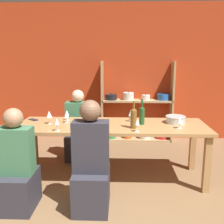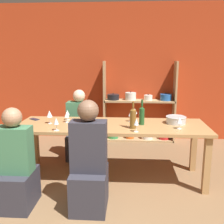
% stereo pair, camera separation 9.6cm
% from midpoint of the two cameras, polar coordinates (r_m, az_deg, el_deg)
% --- Properties ---
extents(wall_back_red, '(8.80, 0.06, 2.70)m').
position_cam_midpoint_polar(wall_back_red, '(5.36, -1.06, 8.53)').
color(wall_back_red, '#B23819').
rests_on(wall_back_red, ground_plane).
extents(shelf_unit, '(1.42, 0.30, 1.59)m').
position_cam_midpoint_polar(shelf_unit, '(5.27, 4.78, -0.17)').
color(shelf_unit, tan).
rests_on(shelf_unit, ground_plane).
extents(dining_table, '(2.54, 0.83, 0.78)m').
position_cam_midpoint_polar(dining_table, '(3.55, -0.84, -4.15)').
color(dining_table, '#AD7F4C').
rests_on(dining_table, ground_plane).
extents(mixing_bowl, '(0.27, 0.27, 0.10)m').
position_cam_midpoint_polar(mixing_bowl, '(3.68, 12.95, -1.54)').
color(mixing_bowl, '#B7BABC').
rests_on(mixing_bowl, dining_table).
extents(wine_bottle_green, '(0.07, 0.07, 0.34)m').
position_cam_midpoint_polar(wine_bottle_green, '(3.52, 5.76, -0.60)').
color(wine_bottle_green, '#1E4C23').
rests_on(wine_bottle_green, dining_table).
extents(wine_bottle_dark, '(0.08, 0.08, 0.35)m').
position_cam_midpoint_polar(wine_bottle_dark, '(3.32, 3.90, -1.22)').
color(wine_bottle_dark, brown).
rests_on(wine_bottle_dark, dining_table).
extents(wine_glass_white_a, '(0.07, 0.07, 0.17)m').
position_cam_midpoint_polar(wine_glass_white_a, '(3.77, 4.20, 0.12)').
color(wine_glass_white_a, white).
rests_on(wine_glass_white_a, dining_table).
extents(wine_glass_empty_a, '(0.07, 0.07, 0.14)m').
position_cam_midpoint_polar(wine_glass_empty_a, '(3.66, -10.65, -0.72)').
color(wine_glass_empty_a, white).
rests_on(wine_glass_empty_a, dining_table).
extents(wine_glass_white_b, '(0.07, 0.07, 0.16)m').
position_cam_midpoint_polar(wine_glass_white_b, '(3.28, -12.77, -2.14)').
color(wine_glass_white_b, white).
rests_on(wine_glass_white_b, dining_table).
extents(wine_glass_white_c, '(0.06, 0.06, 0.16)m').
position_cam_midpoint_polar(wine_glass_white_c, '(3.18, 4.66, -2.25)').
color(wine_glass_white_c, white).
rests_on(wine_glass_white_c, dining_table).
extents(wine_glass_white_d, '(0.07, 0.07, 0.15)m').
position_cam_midpoint_polar(wine_glass_white_d, '(3.41, 13.73, -1.74)').
color(wine_glass_white_d, white).
rests_on(wine_glass_white_d, dining_table).
extents(wine_glass_white_e, '(0.08, 0.08, 0.18)m').
position_cam_midpoint_polar(wine_glass_white_e, '(3.64, -14.26, -0.55)').
color(wine_glass_white_e, white).
rests_on(wine_glass_white_e, dining_table).
extents(wine_glass_red_a, '(0.07, 0.07, 0.15)m').
position_cam_midpoint_polar(wine_glass_red_a, '(3.80, -10.52, -0.28)').
color(wine_glass_red_a, white).
rests_on(wine_glass_red_a, dining_table).
extents(wine_glass_red_b, '(0.07, 0.07, 0.16)m').
position_cam_midpoint_polar(wine_glass_red_b, '(3.67, 3.32, -0.33)').
color(wine_glass_red_b, white).
rests_on(wine_glass_red_b, dining_table).
extents(cell_phone, '(0.16, 0.14, 0.01)m').
position_cam_midpoint_polar(cell_phone, '(3.95, -17.38, -1.61)').
color(cell_phone, '#1E2338').
rests_on(cell_phone, dining_table).
extents(person_near_a, '(0.37, 0.46, 1.15)m').
position_cam_midpoint_polar(person_near_a, '(3.15, -20.73, -12.16)').
color(person_near_a, '#2D2D38').
rests_on(person_near_a, ground_plane).
extents(person_far_a, '(0.40, 0.50, 1.15)m').
position_cam_midpoint_polar(person_far_a, '(4.40, -7.87, -4.69)').
color(person_far_a, '#2D2D38').
rests_on(person_far_a, ground_plane).
extents(person_near_b, '(0.39, 0.48, 1.24)m').
position_cam_midpoint_polar(person_near_b, '(2.95, -5.50, -12.38)').
color(person_near_b, '#2D2D38').
rests_on(person_near_b, ground_plane).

